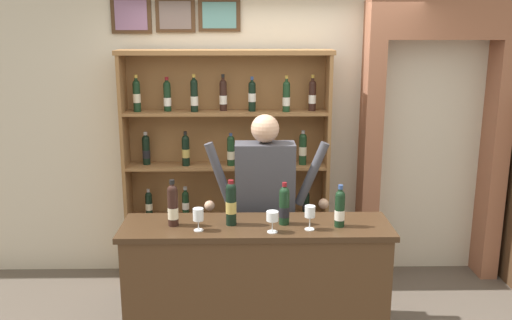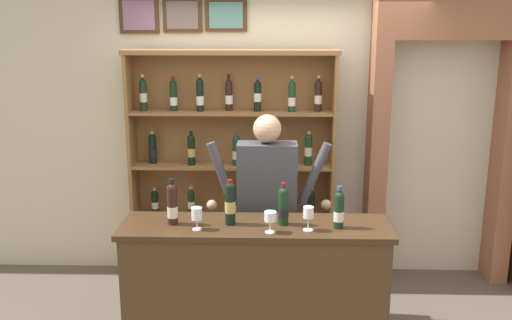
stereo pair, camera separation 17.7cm
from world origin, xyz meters
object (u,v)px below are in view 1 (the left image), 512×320
at_px(tasting_bottle_super_tuscan, 173,205).
at_px(tasting_bottle_rosso, 340,208).
at_px(wine_glass_spare, 198,216).
at_px(wine_glass_left, 272,217).
at_px(wine_glass_right, 310,213).
at_px(wine_shelf, 227,164).
at_px(shopkeeper, 265,195).
at_px(tasting_counter, 256,289).
at_px(tasting_bottle_bianco, 284,205).
at_px(tasting_bottle_riserva, 231,203).

xyz_separation_m(tasting_bottle_super_tuscan, tasting_bottle_rosso, (1.14, -0.04, -0.01)).
relative_size(wine_glass_spare, wine_glass_left, 1.07).
relative_size(tasting_bottle_rosso, wine_glass_right, 1.77).
xyz_separation_m(wine_shelf, wine_glass_spare, (-0.15, -1.32, -0.02)).
relative_size(wine_shelf, wine_glass_spare, 13.55).
bearing_deg(shopkeeper, wine_glass_left, -87.58).
distance_m(wine_shelf, tasting_counter, 1.38).
bearing_deg(wine_shelf, shopkeeper, -65.75).
xyz_separation_m(tasting_bottle_bianco, tasting_bottle_rosso, (0.38, -0.05, -0.00)).
bearing_deg(wine_shelf, wine_glass_spare, -96.40).
xyz_separation_m(tasting_bottle_riserva, wine_glass_left, (0.28, -0.15, -0.05)).
bearing_deg(wine_glass_left, tasting_bottle_super_tuscan, 168.17).
distance_m(wine_shelf, wine_glass_left, 1.40).
height_order(shopkeeper, tasting_bottle_super_tuscan, shopkeeper).
bearing_deg(tasting_bottle_bianco, tasting_bottle_rosso, -8.26).
xyz_separation_m(wine_shelf, wine_glass_left, (0.35, -1.36, -0.02)).
bearing_deg(tasting_bottle_super_tuscan, tasting_counter, 0.70).
distance_m(shopkeeper, wine_glass_spare, 0.77).
bearing_deg(wine_glass_left, tasting_counter, 125.08).
height_order(shopkeeper, wine_glass_right, shopkeeper).
height_order(tasting_bottle_bianco, tasting_bottle_rosso, tasting_bottle_bianco).
bearing_deg(wine_glass_spare, tasting_counter, 15.44).
distance_m(tasting_bottle_super_tuscan, tasting_bottle_riserva, 0.40).
height_order(tasting_bottle_rosso, wine_glass_right, tasting_bottle_rosso).
height_order(tasting_bottle_riserva, wine_glass_spare, tasting_bottle_riserva).
distance_m(shopkeeper, tasting_bottle_super_tuscan, 0.83).
height_order(wine_glass_spare, wine_glass_left, wine_glass_spare).
distance_m(tasting_counter, tasting_bottle_rosso, 0.84).
distance_m(tasting_counter, tasting_bottle_riserva, 0.67).
relative_size(tasting_counter, tasting_bottle_rosso, 6.33).
bearing_deg(tasting_bottle_riserva, wine_shelf, 93.28).
bearing_deg(wine_glass_right, tasting_bottle_bianco, 146.16).
xyz_separation_m(shopkeeper, tasting_bottle_bianco, (0.12, -0.50, 0.08)).
distance_m(tasting_counter, tasting_bottle_bianco, 0.65).
relative_size(tasting_bottle_riserva, tasting_bottle_bianco, 1.07).
relative_size(tasting_counter, tasting_bottle_riserva, 5.84).
relative_size(wine_shelf, tasting_bottle_super_tuscan, 6.48).
bearing_deg(tasting_bottle_riserva, shopkeeper, 63.42).
bearing_deg(shopkeeper, tasting_bottle_bianco, -76.78).
distance_m(tasting_bottle_bianco, wine_glass_spare, 0.60).
distance_m(tasting_bottle_super_tuscan, tasting_bottle_rosso, 1.14).
bearing_deg(shopkeeper, tasting_counter, -98.64).
bearing_deg(wine_glass_left, tasting_bottle_riserva, 151.05).
distance_m(wine_shelf, tasting_bottle_super_tuscan, 1.26).
bearing_deg(wine_glass_left, wine_shelf, 104.29).
relative_size(wine_shelf, tasting_bottle_riserva, 6.58).
height_order(tasting_bottle_super_tuscan, wine_glass_right, tasting_bottle_super_tuscan).
bearing_deg(wine_glass_left, shopkeeper, 92.42).
bearing_deg(tasting_counter, tasting_bottle_super_tuscan, -179.30).
xyz_separation_m(tasting_counter, shopkeeper, (0.08, 0.50, 0.54)).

